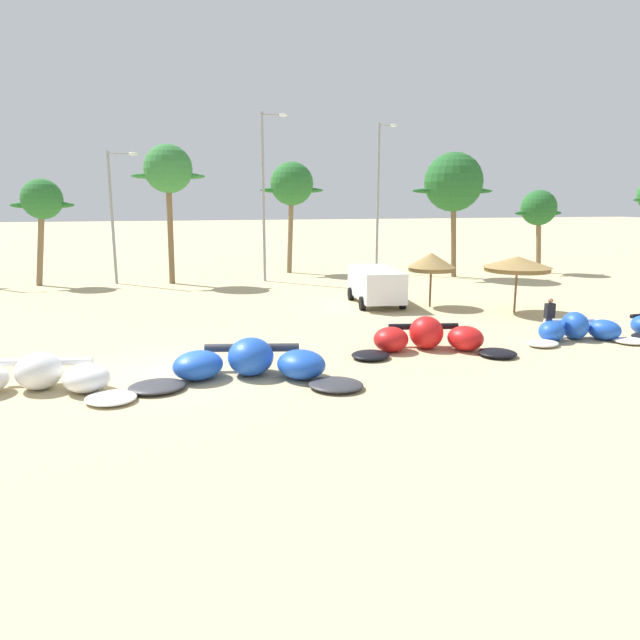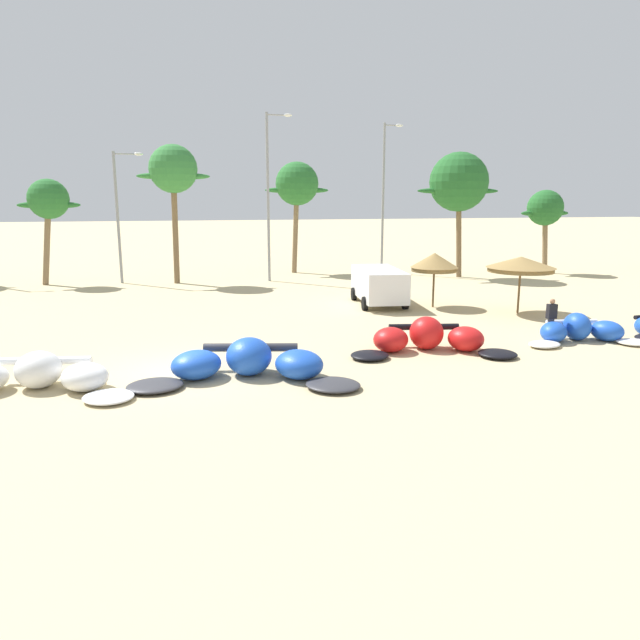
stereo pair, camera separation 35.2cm
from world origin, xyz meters
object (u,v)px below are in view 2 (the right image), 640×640
at_px(palm_center_left, 297,185).
at_px(lamppost_east, 384,192).
at_px(parked_van, 378,283).
at_px(palm_center_right, 459,183).
at_px(palm_left_of_gap, 173,171).
at_px(palm_right_of_gap, 545,209).
at_px(kite_right_of_center, 580,331).
at_px(kite_center, 428,339).
at_px(kite_left, 34,377).
at_px(beach_umbrella_middle, 521,264).
at_px(kite_left_of_center, 248,364).
at_px(palm_left, 48,201).
at_px(beach_umbrella_near_van, 434,262).
at_px(lamppost_east_center, 270,190).
at_px(lamppost_west_center, 120,210).
at_px(person_near_kites, 551,319).

relative_size(palm_center_left, lamppost_east, 0.75).
relative_size(parked_van, palm_center_right, 0.58).
bearing_deg(palm_left_of_gap, palm_right_of_gap, -1.60).
bearing_deg(kite_right_of_center, palm_center_left, 105.45).
bearing_deg(kite_center, kite_left, -172.99).
bearing_deg(beach_umbrella_middle, kite_left_of_center, -151.93).
distance_m(palm_left, palm_center_left, 16.38).
bearing_deg(palm_center_right, beach_umbrella_near_van, -121.05).
bearing_deg(parked_van, lamppost_east, 69.71).
relative_size(beach_umbrella_middle, palm_right_of_gap, 0.53).
xyz_separation_m(palm_left, palm_center_left, (16.15, 2.52, 1.10)).
relative_size(kite_left_of_center, beach_umbrella_middle, 2.18).
height_order(palm_center_right, lamppost_east_center, lamppost_east_center).
relative_size(parked_van, lamppost_west_center, 0.60).
xyz_separation_m(kite_right_of_center, parked_van, (-4.92, 9.41, 0.68)).
bearing_deg(lamppost_east, lamppost_west_center, -175.89).
height_order(palm_center_right, lamppost_west_center, palm_center_right).
bearing_deg(palm_center_left, lamppost_west_center, -166.84).
height_order(kite_left, parked_van, parked_van).
xyz_separation_m(kite_left_of_center, lamppost_east_center, (3.88, 21.05, 5.43)).
height_order(beach_umbrella_near_van, parked_van, beach_umbrella_near_van).
relative_size(kite_center, palm_left_of_gap, 0.69).
bearing_deg(parked_van, palm_right_of_gap, 31.10).
bearing_deg(lamppost_east_center, beach_umbrella_middle, -54.65).
bearing_deg(lamppost_east, kite_center, -105.14).
bearing_deg(lamppost_east, parked_van, -110.29).
bearing_deg(beach_umbrella_middle, palm_center_left, 112.08).
bearing_deg(lamppost_west_center, kite_left, -91.39).
xyz_separation_m(palm_left, lamppost_east_center, (13.58, -1.47, 0.68)).
bearing_deg(kite_left, parked_van, 38.12).
xyz_separation_m(beach_umbrella_middle, palm_left, (-23.35, 15.24, 2.85)).
distance_m(parked_van, palm_left_of_gap, 15.55).
height_order(beach_umbrella_near_van, beach_umbrella_middle, beach_umbrella_near_van).
distance_m(kite_left_of_center, palm_left, 24.97).
xyz_separation_m(kite_center, lamppost_east, (5.90, 21.82, 5.33)).
distance_m(palm_left_of_gap, lamppost_east_center, 6.10).
relative_size(kite_left, lamppost_west_center, 0.76).
relative_size(kite_left_of_center, palm_center_left, 0.87).
distance_m(palm_center_left, lamppost_east_center, 4.76).
bearing_deg(kite_right_of_center, kite_center, -179.84).
bearing_deg(palm_center_left, palm_center_right, -26.41).
bearing_deg(beach_umbrella_middle, lamppost_east, 93.88).
xyz_separation_m(kite_left_of_center, kite_right_of_center, (12.88, 1.73, -0.04)).
height_order(kite_center, person_near_kites, person_near_kites).
bearing_deg(kite_center, lamppost_east, 74.86).
height_order(palm_right_of_gap, lamppost_east, lamppost_east).
xyz_separation_m(lamppost_west_center, lamppost_east, (18.04, 1.30, 1.14)).
height_order(palm_left_of_gap, lamppost_west_center, palm_left_of_gap).
bearing_deg(kite_left, palm_left_of_gap, 79.51).
distance_m(kite_center, parked_van, 9.54).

